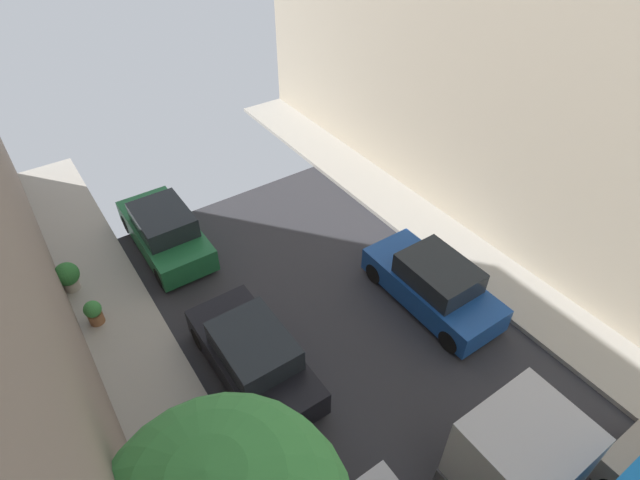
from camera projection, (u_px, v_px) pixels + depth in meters
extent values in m
cube|color=black|center=(253.00, 359.00, 12.37)|extent=(1.76, 4.20, 0.76)
cube|color=#1E2328|center=(254.00, 346.00, 11.82)|extent=(1.56, 2.10, 0.64)
cylinder|color=black|center=(200.00, 338.00, 13.15)|extent=(0.22, 0.64, 0.64)
cylinder|color=black|center=(252.00, 313.00, 13.82)|extent=(0.22, 0.64, 0.64)
cylinder|color=black|center=(257.00, 429.00, 11.21)|extent=(0.22, 0.64, 0.64)
cylinder|color=black|center=(314.00, 394.00, 11.88)|extent=(0.22, 0.64, 0.64)
cube|color=#1E6638|center=(166.00, 234.00, 16.06)|extent=(1.76, 4.20, 0.76)
cube|color=#1E2328|center=(163.00, 220.00, 15.51)|extent=(1.56, 2.10, 0.64)
cylinder|color=black|center=(128.00, 224.00, 16.84)|extent=(0.22, 0.64, 0.64)
cylinder|color=black|center=(172.00, 208.00, 17.51)|extent=(0.22, 0.64, 0.64)
cylinder|color=black|center=(161.00, 277.00, 14.90)|extent=(0.22, 0.64, 0.64)
cylinder|color=black|center=(209.00, 257.00, 15.57)|extent=(0.22, 0.64, 0.64)
cube|color=#194799|center=(431.00, 287.00, 14.25)|extent=(1.76, 4.20, 0.76)
cube|color=#1E2328|center=(439.00, 273.00, 13.70)|extent=(1.56, 2.10, 0.64)
cylinder|color=black|center=(375.00, 273.00, 15.03)|extent=(0.22, 0.64, 0.64)
cylinder|color=black|center=(414.00, 253.00, 15.70)|extent=(0.22, 0.64, 0.64)
cylinder|color=black|center=(450.00, 341.00, 13.09)|extent=(0.22, 0.64, 0.64)
cylinder|color=black|center=(490.00, 315.00, 13.76)|extent=(0.22, 0.64, 0.64)
cube|color=#B7B7BC|center=(521.00, 455.00, 9.21)|extent=(2.10, 1.80, 1.70)
cylinder|color=black|center=(526.00, 452.00, 10.63)|extent=(0.30, 0.96, 0.96)
cylinder|color=#B2A899|center=(72.00, 285.00, 14.68)|extent=(0.45, 0.45, 0.31)
sphere|color=#2D7233|center=(67.00, 274.00, 14.39)|extent=(0.70, 0.70, 0.70)
cylinder|color=brown|center=(96.00, 318.00, 13.69)|extent=(0.40, 0.40, 0.33)
sphere|color=#38843D|center=(92.00, 309.00, 13.46)|extent=(0.47, 0.47, 0.47)
cylinder|color=#B2A899|center=(152.00, 471.00, 10.47)|extent=(0.49, 0.49, 0.36)
sphere|color=#23602D|center=(147.00, 462.00, 10.19)|extent=(0.64, 0.64, 0.64)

